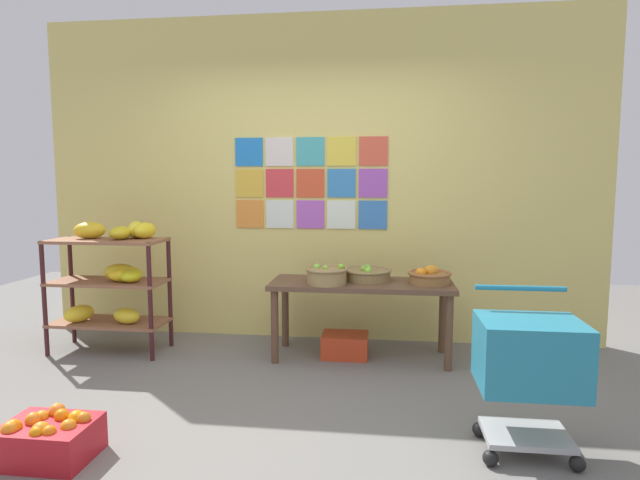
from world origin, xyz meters
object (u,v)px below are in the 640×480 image
(fruit_basket_centre, at_px, (367,274))
(shopping_cart, at_px, (529,360))
(fruit_basket_left, at_px, (327,275))
(banana_shelf_unit, at_px, (114,272))
(fruit_basket_back_right, at_px, (429,276))
(orange_crate_foreground, at_px, (49,438))
(display_table, at_px, (362,292))
(produce_crate_under_table, at_px, (345,345))

(fruit_basket_centre, bearing_deg, shopping_cart, -58.92)
(fruit_basket_left, bearing_deg, banana_shelf_unit, 179.35)
(fruit_basket_back_right, relative_size, shopping_cart, 0.40)
(orange_crate_foreground, relative_size, shopping_cart, 0.53)
(shopping_cart, bearing_deg, fruit_basket_left, 138.83)
(display_table, xyz_separation_m, fruit_basket_left, (-0.27, -0.12, 0.16))
(fruit_basket_centre, distance_m, shopping_cart, 1.73)
(banana_shelf_unit, bearing_deg, fruit_basket_back_right, 2.13)
(produce_crate_under_table, bearing_deg, orange_crate_foreground, -127.95)
(display_table, bearing_deg, fruit_basket_centre, 61.65)
(shopping_cart, bearing_deg, banana_shelf_unit, 162.19)
(fruit_basket_centre, bearing_deg, banana_shelf_unit, -175.27)
(fruit_basket_left, bearing_deg, shopping_cart, -46.79)
(banana_shelf_unit, distance_m, display_table, 2.08)
(display_table, relative_size, orange_crate_foreground, 3.25)
(banana_shelf_unit, relative_size, shopping_cart, 1.29)
(display_table, relative_size, fruit_basket_back_right, 4.28)
(orange_crate_foreground, bearing_deg, banana_shelf_unit, 108.04)
(fruit_basket_back_right, distance_m, fruit_basket_left, 0.82)
(fruit_basket_centre, xyz_separation_m, fruit_basket_left, (-0.31, -0.20, 0.02))
(banana_shelf_unit, relative_size, fruit_basket_back_right, 3.22)
(display_table, bearing_deg, banana_shelf_unit, -177.33)
(produce_crate_under_table, bearing_deg, shopping_cart, -52.91)
(banana_shelf_unit, distance_m, shopping_cart, 3.28)
(banana_shelf_unit, height_order, fruit_basket_centre, banana_shelf_unit)
(display_table, xyz_separation_m, shopping_cart, (0.93, -1.40, -0.04))
(banana_shelf_unit, height_order, shopping_cart, banana_shelf_unit)
(display_table, height_order, fruit_basket_back_right, fruit_basket_back_right)
(fruit_basket_centre, height_order, orange_crate_foreground, fruit_basket_centre)
(display_table, bearing_deg, fruit_basket_back_right, 0.06)
(shopping_cart, bearing_deg, produce_crate_under_table, 132.72)
(fruit_basket_left, relative_size, produce_crate_under_table, 0.90)
(display_table, bearing_deg, shopping_cart, -56.30)
(shopping_cart, bearing_deg, display_table, 129.33)
(fruit_basket_back_right, distance_m, produce_crate_under_table, 0.90)
(banana_shelf_unit, bearing_deg, orange_crate_foreground, -71.96)
(fruit_basket_back_right, xyz_separation_m, produce_crate_under_table, (-0.67, 0.01, -0.60))
(fruit_basket_back_right, bearing_deg, produce_crate_under_table, 179.17)
(orange_crate_foreground, xyz_separation_m, shopping_cart, (2.46, 0.38, 0.39))
(banana_shelf_unit, bearing_deg, fruit_basket_centre, 4.73)
(fruit_basket_centre, xyz_separation_m, fruit_basket_back_right, (0.49, -0.08, 0.01))
(fruit_basket_left, distance_m, orange_crate_foreground, 2.16)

